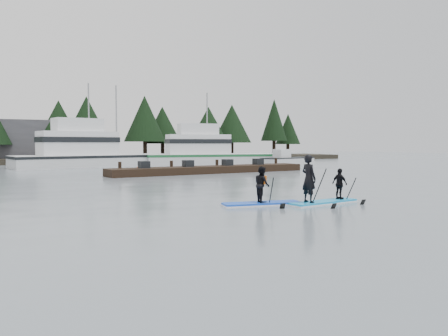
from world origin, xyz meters
name	(u,v)px	position (x,y,z in m)	size (l,w,h in m)	color
ground	(296,206)	(0.00, 0.00, 0.00)	(160.00, 160.00, 0.00)	slate
far_shore	(94,160)	(0.00, 42.00, 0.30)	(70.00, 8.00, 0.60)	#2D281E
treeline	(95,162)	(0.00, 42.00, 0.00)	(60.00, 4.00, 8.00)	black
fishing_boat_large	(93,160)	(-2.01, 31.38, 0.68)	(16.38, 7.21, 9.15)	silver
fishing_boat_medium	(210,159)	(10.23, 30.20, 0.62)	(15.13, 6.41, 8.70)	silver
skiff	(288,161)	(17.45, 25.79, 0.39)	(6.67, 2.00, 0.78)	silver
floating_dock	(211,169)	(4.63, 17.64, 0.27)	(16.29, 2.17, 0.54)	black
buoy_b	(139,172)	(-0.22, 20.78, 0.00)	(0.60, 0.60, 0.60)	#E4430B
paddleboard_solo	(262,191)	(-1.00, 0.76, 0.54)	(3.05, 1.30, 1.89)	blue
paddleboard_duo	(321,185)	(1.17, 0.05, 0.71)	(3.10, 1.34, 2.39)	#1692D4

